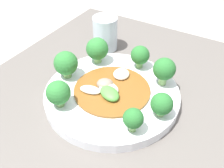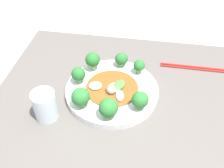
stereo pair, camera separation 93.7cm
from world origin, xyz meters
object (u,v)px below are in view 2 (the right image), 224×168
Objects in this scene: broccoli_northwest at (93,60)px; stirfry_center at (112,88)px; broccoli_southwest at (81,97)px; drinking_glass at (45,105)px; broccoli_southeast at (140,100)px; broccoli_northeast at (139,66)px; plate at (112,91)px; broccoli_west at (78,74)px; broccoli_south at (108,108)px; chopsticks at (193,68)px; broccoli_north at (121,59)px.

broccoli_northwest reaches higher than stirfry_center.
broccoli_southwest is 1.00× the size of broccoli_northwest.
broccoli_southwest is at bearing 21.20° from drinking_glass.
broccoli_northeast is at bearing 95.96° from broccoli_southeast.
plate is at bearing 143.66° from broccoli_southeast.
broccoli_west is at bearing 171.39° from stirfry_center.
drinking_glass is at bearing -139.33° from broccoli_northeast.
stirfry_center is 1.81× the size of drinking_glass.
broccoli_south is (0.09, -0.03, -0.00)m from broccoli_southwest.
broccoli_southeast is (0.22, -0.09, -0.00)m from broccoli_west.
broccoli_south is 0.23m from broccoli_northwest.
broccoli_west is (-0.03, -0.08, -0.01)m from broccoli_northwest.
broccoli_west is at bearing 158.41° from broccoli_southeast.
plate is 0.13m from broccoli_northeast.
broccoli_northeast is at bearing 22.61° from broccoli_west.
plate is at bearing -147.09° from chopsticks.
broccoli_northwest is 0.25m from drinking_glass.
broccoli_northwest is 0.28× the size of chopsticks.
broccoli_north and broccoli_northeast have the same top height.
broccoli_northeast is 0.86× the size of broccoli_southeast.
drinking_glass reaches higher than broccoli_northeast.
broccoli_northeast is 0.78× the size of broccoli_northwest.
broccoli_north is (0.01, 0.13, 0.04)m from plate.
broccoli_north is at bearing 20.01° from broccoli_northwest.
broccoli_southwest reaches higher than stirfry_center.
broccoli_south and broccoli_northwest have the same top height.
stirfry_center is (-0.10, 0.07, -0.03)m from broccoli_southeast.
plate is 4.59× the size of broccoli_south.
broccoli_north is 1.01× the size of broccoli_northeast.
broccoli_southeast is at bearing -125.80° from chopsticks.
broccoli_northwest is at bearing 90.78° from broccoli_southwest.
broccoli_north reaches higher than stirfry_center.
broccoli_west is (-0.13, -0.11, 0.01)m from broccoli_north.
broccoli_southeast is at bearing -34.51° from stirfry_center.
broccoli_north is 0.25m from broccoli_south.
drinking_glass is at bearing -114.83° from broccoli_west.
broccoli_north is 0.31× the size of stirfry_center.
stirfry_center is at bearing 145.49° from broccoli_southeast.
stirfry_center is at bearing -95.98° from broccoli_north.
broccoli_southwest and broccoli_south have the same top height.
broccoli_southwest is 0.25m from broccoli_northeast.
drinking_glass is at bearing -145.93° from chopsticks.
broccoli_west is at bearing -112.70° from broccoli_northwest.
drinking_glass is at bearing -145.31° from stirfry_center.
broccoli_southeast reaches higher than broccoli_northeast.
broccoli_northwest is at bearing 65.90° from drinking_glass.
broccoli_south is at bearing 2.92° from drinking_glass.
drinking_glass reaches higher than broccoli_south.
broccoli_northwest is at bearing 133.24° from plate.
broccoli_north is 0.80× the size of broccoli_south.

